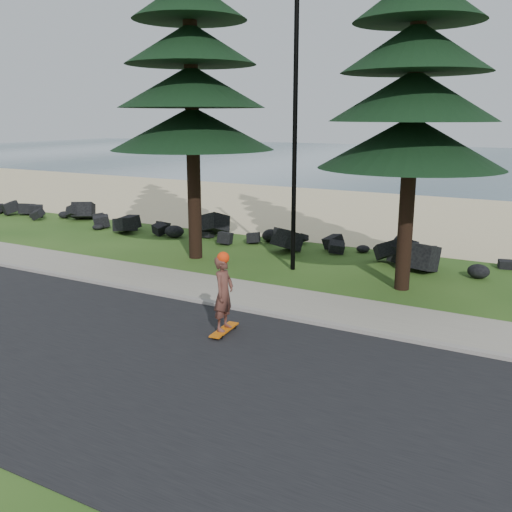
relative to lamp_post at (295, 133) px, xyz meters
The scene contains 9 objects.
ground 5.23m from the lamp_post, 90.00° to the right, with size 160.00×160.00×0.00m, color #294D18.
road 8.74m from the lamp_post, 90.00° to the right, with size 160.00×7.00×0.02m, color black.
kerb 5.79m from the lamp_post, 90.00° to the right, with size 160.00×0.20×0.10m, color #9B938B.
sidewalk 5.08m from the lamp_post, 90.00° to the right, with size 160.00×2.00×0.08m, color gray.
beach_sand 12.03m from the lamp_post, 90.00° to the left, with size 160.00×15.00×0.01m, color beige.
ocean 47.98m from the lamp_post, 90.00° to the left, with size 160.00×58.00×0.01m, color #30505D.
seawall_boulders 4.78m from the lamp_post, 90.00° to the left, with size 60.00×2.40×1.10m, color black, non-canonical shape.
lamp_post is the anchor object (origin of this frame).
skateboarder 6.53m from the lamp_post, 79.86° to the right, with size 0.44×1.00×1.83m.
Camera 1 is at (7.25, -12.27, 4.64)m, focal length 40.00 mm.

